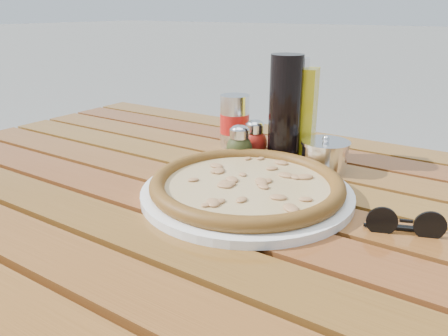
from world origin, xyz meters
The scene contains 10 objects.
table centered at (0.00, 0.00, 0.67)m, with size 1.40×0.90×0.75m.
plate centered at (0.06, -0.01, 0.76)m, with size 0.36×0.36×0.01m, color white.
pizza centered at (0.06, -0.01, 0.77)m, with size 0.46×0.46×0.03m.
pepper_shaker centered at (-0.03, 0.19, 0.79)m, with size 0.06×0.06×0.08m.
oregano_shaker centered at (-0.04, 0.13, 0.79)m, with size 0.06×0.06×0.08m.
dark_bottle centered at (0.04, 0.19, 0.86)m, with size 0.07×0.07×0.22m, color black.
soda_can centered at (-0.11, 0.23, 0.81)m, with size 0.08×0.08×0.12m.
olive_oil_cruet centered at (0.05, 0.24, 0.85)m, with size 0.06×0.06×0.21m.
parmesan_tin centered at (0.13, 0.19, 0.78)m, with size 0.11×0.11×0.07m.
sunglasses centered at (0.32, 0.00, 0.77)m, with size 0.11×0.06×0.04m.
Camera 1 is at (0.41, -0.60, 1.05)m, focal length 35.00 mm.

